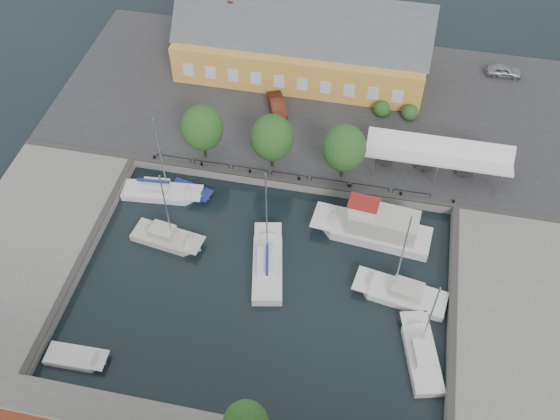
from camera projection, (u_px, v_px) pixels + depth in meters
name	position (u px, v px, depth m)	size (l,w,h in m)	color
ground	(267.00, 271.00, 55.78)	(140.00, 140.00, 0.00)	black
north_quay	(310.00, 103.00, 70.04)	(56.00, 26.00, 1.00)	#2D2D30
west_quay	(27.00, 246.00, 56.98)	(12.00, 24.00, 1.00)	slate
east_quay	(522.00, 331.00, 51.27)	(12.00, 24.00, 1.00)	slate
quay_edge_fittings	(278.00, 223.00, 57.99)	(56.00, 24.72, 0.40)	#383533
warehouse	(297.00, 44.00, 70.81)	(28.56, 14.00, 9.55)	gold
tent_canopy	(439.00, 152.00, 60.39)	(14.00, 4.00, 2.83)	white
quay_trees	(272.00, 138.00, 59.97)	(18.20, 4.20, 6.30)	black
car_silver	(504.00, 71.00, 71.99)	(1.61, 4.00, 1.36)	#94969B
car_red	(277.00, 106.00, 67.92)	(1.53, 4.38, 1.44)	#551F13
center_sailboat	(268.00, 266.00, 55.69)	(4.18, 8.88, 11.90)	silver
trawler	(376.00, 229.00, 57.62)	(11.47, 4.39, 5.00)	silver
east_boat_b	(402.00, 295.00, 53.82)	(8.40, 3.94, 11.11)	silver
east_boat_c	(421.00, 356.00, 50.06)	(4.06, 7.61, 9.58)	silver
west_boat_a	(160.00, 193.00, 61.51)	(8.15, 2.98, 10.66)	silver
west_boat_b	(166.00, 239.00, 57.82)	(7.06, 3.32, 9.55)	#B9B4A6
launch_sw	(76.00, 358.00, 50.11)	(5.16, 2.05, 0.98)	silver
launch_nw	(190.00, 192.00, 61.86)	(4.63, 2.74, 0.88)	navy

